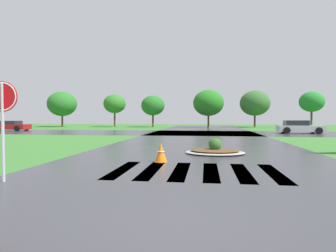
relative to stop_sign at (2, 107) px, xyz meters
The scene contains 10 objects.
ground_plane 5.68m from the stop_sign, 28.02° to the right, with size 120.00×120.00×0.10m, color #38722D.
asphalt_roadway 9.05m from the stop_sign, 57.75° to the left, with size 10.57×80.00×0.01m, color #35353A.
asphalt_cross_road 23.12m from the stop_sign, 78.17° to the left, with size 90.00×9.52×0.01m, color #35353A.
crosswalk_stripes 5.46m from the stop_sign, 23.04° to the left, with size 4.95×3.08×0.01m.
stop_sign is the anchor object (origin of this frame).
median_island 8.48m from the stop_sign, 49.23° to the left, with size 2.62×2.13×0.68m.
car_dark_suv 27.11m from the stop_sign, 58.64° to the left, with size 4.30×2.31×1.27m.
car_blue_compact 30.10m from the stop_sign, 126.03° to the left, with size 4.55×2.26×1.17m.
traffic_cone 5.19m from the stop_sign, 46.31° to the left, with size 0.44×0.44×0.69m.
background_treeline 38.34m from the stop_sign, 89.62° to the left, with size 42.38×6.40×5.71m.
Camera 1 is at (0.30, -4.06, 1.63)m, focal length 30.86 mm.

